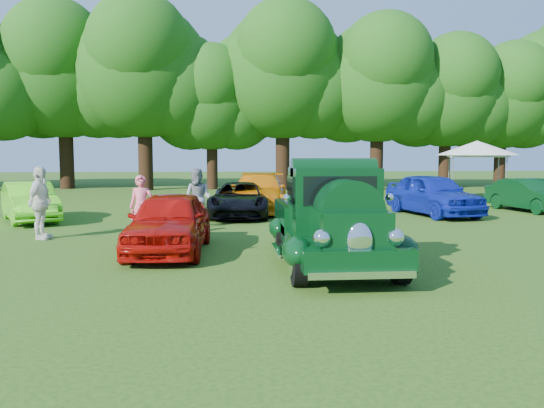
{
  "coord_description": "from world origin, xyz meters",
  "views": [
    {
      "loc": [
        -1.48,
        -11.28,
        2.3
      ],
      "look_at": [
        -0.37,
        1.42,
        1.1
      ],
      "focal_mm": 35.0,
      "sensor_mm": 36.0,
      "label": 1
    }
  ],
  "objects": [
    {
      "name": "back_car_green",
      "position": [
        10.73,
        8.97,
        0.66
      ],
      "size": [
        2.03,
        4.19,
        1.32
      ],
      "primitive_type": "imported",
      "rotation": [
        0.0,
        0.0,
        0.16
      ],
      "color": "black",
      "rests_on": "ground"
    },
    {
      "name": "back_car_blue",
      "position": [
        6.33,
        8.1,
        0.79
      ],
      "size": [
        2.76,
        4.94,
        1.59
      ],
      "primitive_type": "imported",
      "rotation": [
        0.0,
        0.0,
        0.2
      ],
      "color": "#0E1D9B",
      "rests_on": "ground"
    },
    {
      "name": "spectator_grey",
      "position": [
        -2.35,
        5.35,
        0.93
      ],
      "size": [
        1.13,
        1.04,
        1.86
      ],
      "primitive_type": "imported",
      "rotation": [
        0.0,
        0.0,
        -0.48
      ],
      "color": "gray",
      "rests_on": "ground"
    },
    {
      "name": "ground",
      "position": [
        0.0,
        0.0,
        0.0
      ],
      "size": [
        120.0,
        120.0,
        0.0
      ],
      "primitive_type": "plane",
      "color": "#254911",
      "rests_on": "ground"
    },
    {
      "name": "tree_line",
      "position": [
        0.1,
        23.83,
        7.12
      ],
      "size": [
        61.83,
        11.32,
        12.21
      ],
      "color": "black",
      "rests_on": "ground"
    },
    {
      "name": "back_car_black",
      "position": [
        -0.97,
        8.23,
        0.64
      ],
      "size": [
        2.46,
        4.73,
        1.27
      ],
      "primitive_type": "imported",
      "rotation": [
        0.0,
        0.0,
        -0.08
      ],
      "color": "black",
      "rests_on": "ground"
    },
    {
      "name": "canopy_tent",
      "position": [
        11.08,
        14.37,
        2.59
      ],
      "size": [
        5.07,
        5.07,
        2.98
      ],
      "rotation": [
        0.0,
        0.0,
        -0.34
      ],
      "color": "silver",
      "rests_on": "ground"
    },
    {
      "name": "back_car_lime",
      "position": [
        -8.19,
        7.47,
        0.68
      ],
      "size": [
        3.14,
        4.3,
        1.35
      ],
      "primitive_type": "imported",
      "rotation": [
        0.0,
        0.0,
        0.47
      ],
      "color": "#52D41C",
      "rests_on": "ground"
    },
    {
      "name": "spectator_white",
      "position": [
        -6.47,
        3.41,
        0.99
      ],
      "size": [
        0.6,
        1.2,
        1.98
      ],
      "primitive_type": "imported",
      "rotation": [
        0.0,
        0.0,
        1.47
      ],
      "color": "silver",
      "rests_on": "ground"
    },
    {
      "name": "spectator_pink",
      "position": [
        -3.77,
        3.26,
        0.87
      ],
      "size": [
        0.64,
        0.43,
        1.74
      ],
      "primitive_type": "imported",
      "rotation": [
        0.0,
        0.0,
        0.01
      ],
      "color": "#E35D72",
      "rests_on": "ground"
    },
    {
      "name": "hero_pickup",
      "position": [
        0.69,
        -0.54,
        0.88
      ],
      "size": [
        2.41,
        5.18,
        2.03
      ],
      "color": "black",
      "rests_on": "ground"
    },
    {
      "name": "back_car_orange",
      "position": [
        -0.16,
        9.92,
        0.77
      ],
      "size": [
        2.8,
        5.52,
        1.53
      ],
      "primitive_type": "imported",
      "rotation": [
        0.0,
        0.0,
        -0.13
      ],
      "color": "orange",
      "rests_on": "ground"
    },
    {
      "name": "red_convertible",
      "position": [
        -2.8,
        1.19,
        0.72
      ],
      "size": [
        1.91,
        4.3,
        1.44
      ],
      "primitive_type": "imported",
      "rotation": [
        0.0,
        0.0,
        -0.05
      ],
      "color": "#9E0B06",
      "rests_on": "ground"
    }
  ]
}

